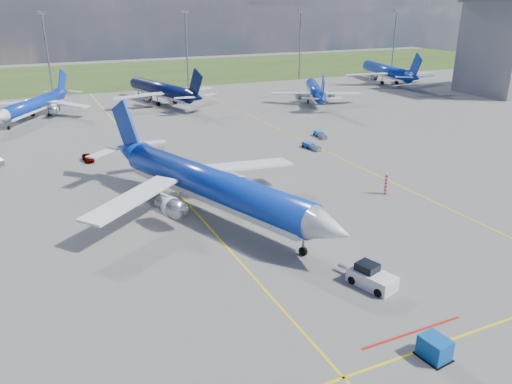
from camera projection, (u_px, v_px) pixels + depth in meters
name	position (u px, v px, depth m)	size (l,w,h in m)	color
ground	(235.00, 256.00, 52.26)	(400.00, 400.00, 0.00)	#545452
grass_strip	(75.00, 77.00, 179.44)	(400.00, 80.00, 0.01)	#2D4719
taxiway_lines	(166.00, 177.00, 75.82)	(60.25, 160.00, 0.02)	yellow
floodlight_masts	(121.00, 48.00, 145.00)	(202.20, 0.50, 22.70)	slate
warning_post	(386.00, 184.00, 68.75)	(0.50, 0.50, 3.00)	red
bg_jet_nnw	(37.00, 118.00, 115.02)	(26.03, 34.16, 8.95)	#0B2EA4
bg_jet_n	(162.00, 103.00, 131.92)	(30.25, 39.70, 10.40)	#070E3B
bg_jet_ne	(315.00, 102.00, 133.87)	(25.50, 33.47, 8.77)	#0B2EA4
bg_jet_ene	(386.00, 83.00, 165.48)	(31.98, 41.97, 10.99)	#0B2EA4
main_airliner	(212.00, 215.00, 62.37)	(33.94, 44.55, 11.67)	#0B2EA4
pushback_tug	(371.00, 277.00, 46.62)	(3.51, 6.27, 2.09)	silver
uld_container	(435.00, 348.00, 37.05)	(1.70, 2.12, 1.70)	#0B499D
service_car_a	(88.00, 158.00, 83.42)	(1.46, 3.63, 1.24)	#999999
service_car_b	(166.00, 173.00, 75.71)	(2.11, 4.57, 1.27)	#999999
service_car_c	(160.00, 154.00, 85.16)	(1.82, 4.48, 1.30)	#999999
baggage_tug_w	(311.00, 146.00, 90.54)	(1.69, 4.41, 0.97)	#194897
baggage_tug_e	(320.00, 135.00, 98.49)	(2.00, 4.64, 1.01)	#1B5EA2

